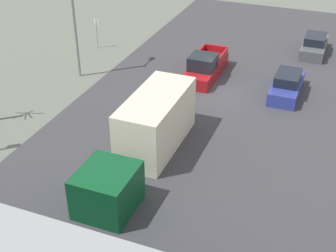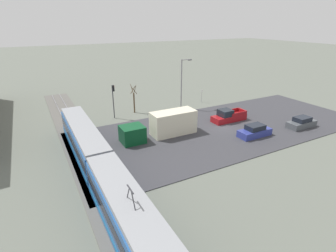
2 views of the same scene
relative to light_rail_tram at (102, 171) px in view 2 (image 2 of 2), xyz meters
name	(u,v)px [view 2 (image 2 of 2)]	position (x,y,z in m)	size (l,w,h in m)	color
ground_plane	(225,127)	(6.21, -19.60, -1.74)	(320.00, 320.00, 0.00)	#60665B
road_surface	(225,127)	(6.21, -19.60, -1.70)	(17.65, 42.93, 0.08)	#38383D
rail_bed	(89,158)	(6.21, 0.00, -1.69)	(62.12, 4.40, 0.22)	#5B5954
light_rail_tram	(102,171)	(0.00, 0.00, 0.00)	(30.62, 2.74, 4.55)	#235193
box_truck	(164,125)	(7.76, -10.40, -0.20)	(2.60, 10.40, 3.16)	#0C4723
pickup_truck	(228,116)	(7.98, -21.68, -0.94)	(2.00, 5.56, 1.91)	maroon
sedan_car_0	(255,131)	(1.86, -21.01, -1.00)	(1.85, 4.66, 1.60)	navy
sedan_car_1	(302,123)	(0.99, -29.39, -1.03)	(1.85, 4.55, 1.53)	#4C5156
traffic_light_pole	(113,97)	(17.69, -6.72, 1.70)	(0.28, 0.47, 5.32)	#47474C
street_tree	(134,100)	(18.74, -10.48, 0.44)	(1.13, 0.94, 4.79)	brown
street_lamp_near_crossing	(182,81)	(16.83, -18.67, 3.17)	(0.36, 1.95, 8.55)	gray
no_parking_sign	(202,95)	(18.29, -23.91, -0.21)	(0.32, 0.08, 2.52)	gray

